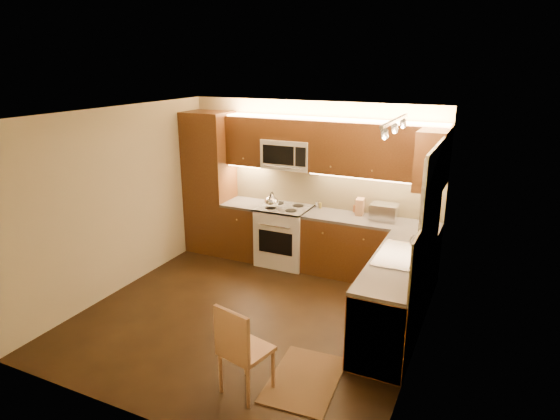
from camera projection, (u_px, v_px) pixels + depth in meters
The scene contains 37 objects.
floor at pixel (251, 315), 5.99m from camera, with size 4.00×4.00×0.01m, color black.
ceiling at pixel (247, 114), 5.24m from camera, with size 4.00×4.00×0.01m, color beige.
wall_back at pixel (311, 183), 7.35m from camera, with size 4.00×0.01×2.50m, color #BCB28A.
wall_front at pixel (131, 292), 3.89m from camera, with size 4.00×0.01×2.50m, color #BCB28A.
wall_left at pixel (119, 201), 6.42m from camera, with size 0.01×4.00×2.50m, color #BCB28A.
wall_right at pixel (423, 248), 4.81m from camera, with size 0.01×4.00×2.50m, color #BCB28A.
pantry at pixel (210, 183), 7.78m from camera, with size 0.70×0.60×2.30m, color #43240E.
base_cab_back_left at pixel (246, 230), 7.73m from camera, with size 0.62×0.60×0.86m, color #43240E.
counter_back_left at pixel (246, 204), 7.60m from camera, with size 0.62×0.60×0.04m, color #353231.
base_cab_back_right at pixel (369, 250), 6.91m from camera, with size 1.92×0.60×0.86m, color #43240E.
counter_back_right at pixel (371, 221), 6.78m from camera, with size 1.92×0.60×0.04m, color #353231.
base_cab_right at pixel (395, 298), 5.52m from camera, with size 0.60×2.00×0.86m, color #43240E.
counter_right at pixel (398, 262), 5.39m from camera, with size 0.60×2.00×0.04m, color #353231.
dishwasher at pixel (381, 327), 4.91m from camera, with size 0.58×0.60×0.84m, color silver.
backsplash_back at pixel (332, 189), 7.21m from camera, with size 3.30×0.02×0.60m, color #CDB67D.
backsplash_right at pixel (427, 240), 5.17m from camera, with size 0.02×2.00×0.60m, color #CDB67D.
upper_cab_back_left at pixel (248, 140), 7.41m from camera, with size 0.62×0.35×0.75m, color #43240E.
upper_cab_back_right at pixel (377, 150), 6.59m from camera, with size 1.92×0.35×0.75m, color #43240E.
upper_cab_bridge at pixel (289, 129), 7.06m from camera, with size 0.76×0.35×0.31m, color #43240E.
upper_cab_right_corner at pixel (431, 161), 5.90m from camera, with size 0.35×0.50×0.75m, color #43240E.
stove at pixel (284, 235), 7.42m from camera, with size 0.76×0.65×0.92m, color silver, non-canonical shape.
microwave at pixel (288, 154), 7.16m from camera, with size 0.76×0.38×0.44m, color silver, non-canonical shape.
window_frame at pixel (432, 201), 5.18m from camera, with size 0.03×1.44×1.24m, color silver.
window_blinds at pixel (430, 200), 5.19m from camera, with size 0.02×1.36×1.16m, color silver.
sink at pixel (402, 250), 5.49m from camera, with size 0.52×0.86×0.15m, color silver, non-canonical shape.
faucet at pixel (418, 246), 5.39m from camera, with size 0.20×0.04×0.30m, color silver, non-canonical shape.
track_light_bar at pixel (395, 121), 4.97m from camera, with size 0.04×1.20×0.03m, color silver.
kettle at pixel (271, 200), 7.20m from camera, with size 0.22×0.22×0.25m, color silver, non-canonical shape.
toaster_oven at pixel (384, 212), 6.75m from camera, with size 0.38×0.28×0.23m, color silver.
knife_block at pixel (360, 207), 6.96m from camera, with size 0.11×0.18×0.24m, color #A5744A.
spice_jar_a at pixel (317, 205), 7.31m from camera, with size 0.05×0.05×0.09m, color silver.
spice_jar_b at pixel (320, 205), 7.28m from camera, with size 0.04×0.04×0.09m, color olive.
spice_jar_c at pixel (318, 204), 7.33m from camera, with size 0.05×0.05×0.09m, color silver.
spice_jar_d at pixel (355, 209), 7.09m from camera, with size 0.05×0.05×0.11m, color brown.
soap_bottle at pixel (430, 229), 6.08m from camera, with size 0.10×0.10×0.21m, color #AFAFB3.
rug at pixel (305, 379), 4.76m from camera, with size 0.66×0.99×0.01m, color black.
dining_chair at pixel (246, 348), 4.49m from camera, with size 0.41×0.41×0.94m, color #A5744A, non-canonical shape.
Camera 1 is at (2.59, -4.66, 3.05)m, focal length 30.54 mm.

